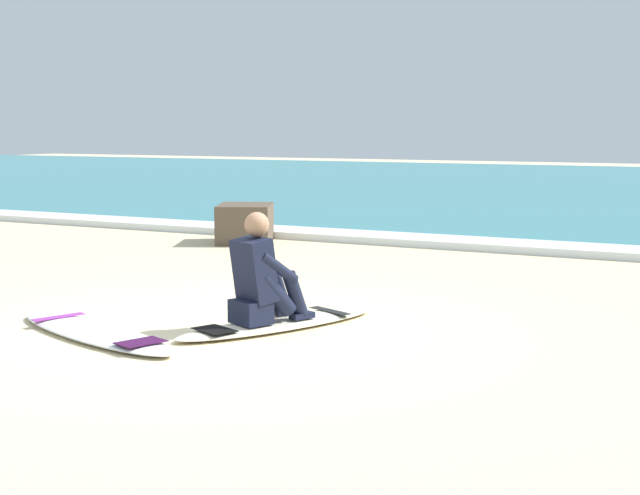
% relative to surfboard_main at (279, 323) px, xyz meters
% --- Properties ---
extents(ground_plane, '(80.00, 80.00, 0.00)m').
position_rel_surfboard_main_xyz_m(ground_plane, '(-0.46, -0.30, -0.04)').
color(ground_plane, beige).
extents(sea, '(80.00, 28.00, 0.10)m').
position_rel_surfboard_main_xyz_m(sea, '(-0.46, 19.73, 0.01)').
color(sea, teal).
rests_on(sea, ground).
extents(breaking_foam, '(80.00, 0.90, 0.11)m').
position_rel_surfboard_main_xyz_m(breaking_foam, '(-0.46, 6.03, 0.02)').
color(breaking_foam, white).
rests_on(breaking_foam, ground).
extents(surfboard_main, '(1.27, 2.12, 0.08)m').
position_rel_surfboard_main_xyz_m(surfboard_main, '(0.00, 0.00, 0.00)').
color(surfboard_main, '#EFE5C6').
rests_on(surfboard_main, ground).
extents(surfer_seated, '(0.57, 0.77, 0.95)m').
position_rel_surfboard_main_xyz_m(surfer_seated, '(-0.07, -0.16, 0.40)').
color(surfer_seated, black).
rests_on(surfer_seated, surfboard_main).
extents(surfboard_spare_near, '(2.27, 1.21, 0.08)m').
position_rel_surfboard_main_xyz_m(surfboard_spare_near, '(-1.17, -1.02, -0.00)').
color(surfboard_spare_near, white).
rests_on(surfboard_spare_near, ground).
extents(shoreline_rock, '(1.14, 1.25, 0.58)m').
position_rel_surfboard_main_xyz_m(shoreline_rock, '(-3.50, 4.98, 0.25)').
color(shoreline_rock, brown).
rests_on(shoreline_rock, ground).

